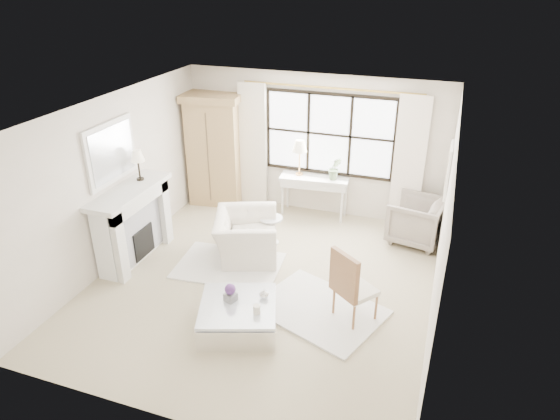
# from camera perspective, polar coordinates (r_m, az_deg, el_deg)

# --- Properties ---
(floor) EXTENTS (5.50, 5.50, 0.00)m
(floor) POSITION_cam_1_polar(r_m,az_deg,el_deg) (7.81, -1.98, -8.26)
(floor) COLOR tan
(floor) RESTS_ON ground
(ceiling) EXTENTS (5.50, 5.50, 0.00)m
(ceiling) POSITION_cam_1_polar(r_m,az_deg,el_deg) (6.67, -2.34, 11.25)
(ceiling) COLOR white
(ceiling) RESTS_ON ground
(wall_back) EXTENTS (5.00, 0.00, 5.00)m
(wall_back) POSITION_cam_1_polar(r_m,az_deg,el_deg) (9.57, 3.86, 7.40)
(wall_back) COLOR silver
(wall_back) RESTS_ON ground
(wall_front) EXTENTS (5.00, 0.00, 5.00)m
(wall_front) POSITION_cam_1_polar(r_m,az_deg,el_deg) (5.05, -13.72, -12.03)
(wall_front) COLOR beige
(wall_front) RESTS_ON ground
(wall_left) EXTENTS (0.00, 5.50, 5.50)m
(wall_left) POSITION_cam_1_polar(r_m,az_deg,el_deg) (8.31, -18.46, 3.12)
(wall_left) COLOR beige
(wall_left) RESTS_ON ground
(wall_right) EXTENTS (0.00, 5.50, 5.50)m
(wall_right) POSITION_cam_1_polar(r_m,az_deg,el_deg) (6.73, 18.13, -2.32)
(wall_right) COLOR silver
(wall_right) RESTS_ON ground
(window_pane) EXTENTS (2.40, 0.02, 1.50)m
(window_pane) POSITION_cam_1_polar(r_m,az_deg,el_deg) (9.40, 5.65, 8.60)
(window_pane) COLOR white
(window_pane) RESTS_ON wall_back
(window_frame) EXTENTS (2.50, 0.04, 1.50)m
(window_frame) POSITION_cam_1_polar(r_m,az_deg,el_deg) (9.39, 5.63, 8.58)
(window_frame) COLOR black
(window_frame) RESTS_ON wall_back
(curtain_rod) EXTENTS (3.30, 0.04, 0.04)m
(curtain_rod) POSITION_cam_1_polar(r_m,az_deg,el_deg) (9.12, 5.80, 13.71)
(curtain_rod) COLOR #AA873B
(curtain_rod) RESTS_ON wall_back
(curtain_left) EXTENTS (0.55, 0.10, 2.47)m
(curtain_left) POSITION_cam_1_polar(r_m,az_deg,el_deg) (9.88, -3.09, 7.34)
(curtain_left) COLOR silver
(curtain_left) RESTS_ON ground
(curtain_right) EXTENTS (0.55, 0.10, 2.47)m
(curtain_right) POSITION_cam_1_polar(r_m,az_deg,el_deg) (9.23, 14.52, 5.14)
(curtain_right) COLOR white
(curtain_right) RESTS_ON ground
(fireplace) EXTENTS (0.58, 1.66, 1.26)m
(fireplace) POSITION_cam_1_polar(r_m,az_deg,el_deg) (8.47, -16.57, -1.43)
(fireplace) COLOR silver
(fireplace) RESTS_ON ground
(mirror_frame) EXTENTS (0.05, 1.15, 0.95)m
(mirror_frame) POSITION_cam_1_polar(r_m,az_deg,el_deg) (8.13, -18.77, 6.27)
(mirror_frame) COLOR silver
(mirror_frame) RESTS_ON wall_left
(mirror_glass) EXTENTS (0.02, 1.00, 0.80)m
(mirror_glass) POSITION_cam_1_polar(r_m,az_deg,el_deg) (8.11, -18.60, 6.25)
(mirror_glass) COLOR silver
(mirror_glass) RESTS_ON wall_left
(art_frame) EXTENTS (0.04, 0.62, 0.82)m
(art_frame) POSITION_cam_1_polar(r_m,az_deg,el_deg) (8.21, 18.70, 4.32)
(art_frame) COLOR white
(art_frame) RESTS_ON wall_right
(art_canvas) EXTENTS (0.01, 0.52, 0.72)m
(art_canvas) POSITION_cam_1_polar(r_m,az_deg,el_deg) (8.21, 18.56, 4.34)
(art_canvas) COLOR beige
(art_canvas) RESTS_ON wall_right
(mantel_lamp) EXTENTS (0.22, 0.22, 0.51)m
(mantel_lamp) POSITION_cam_1_polar(r_m,az_deg,el_deg) (8.36, -15.99, 5.83)
(mantel_lamp) COLOR black
(mantel_lamp) RESTS_ON fireplace
(armoire) EXTENTS (1.21, 0.85, 2.24)m
(armoire) POSITION_cam_1_polar(r_m,az_deg,el_deg) (10.06, -7.47, 6.92)
(armoire) COLOR tan
(armoire) RESTS_ON floor
(console_table) EXTENTS (1.34, 0.58, 0.80)m
(console_table) POSITION_cam_1_polar(r_m,az_deg,el_deg) (9.69, 3.89, 1.62)
(console_table) COLOR silver
(console_table) RESTS_ON floor
(console_lamp) EXTENTS (0.28, 0.28, 0.69)m
(console_lamp) POSITION_cam_1_polar(r_m,az_deg,el_deg) (9.43, 2.27, 7.21)
(console_lamp) COLOR #BF8742
(console_lamp) RESTS_ON console_table
(orchid_plant) EXTENTS (0.29, 0.26, 0.44)m
(orchid_plant) POSITION_cam_1_polar(r_m,az_deg,el_deg) (9.36, 6.28, 4.73)
(orchid_plant) COLOR #617B52
(orchid_plant) RESTS_ON console_table
(side_table) EXTENTS (0.40, 0.40, 0.51)m
(side_table) POSITION_cam_1_polar(r_m,az_deg,el_deg) (8.68, -1.01, -1.90)
(side_table) COLOR white
(side_table) RESTS_ON floor
(rug_left) EXTENTS (1.76, 1.31, 0.03)m
(rug_left) POSITION_cam_1_polar(r_m,az_deg,el_deg) (8.23, -5.86, -6.33)
(rug_left) COLOR silver
(rug_left) RESTS_ON floor
(rug_right) EXTENTS (2.03, 1.78, 0.03)m
(rug_right) POSITION_cam_1_polar(r_m,az_deg,el_deg) (7.25, 4.50, -11.27)
(rug_right) COLOR silver
(rug_right) RESTS_ON floor
(club_armchair) EXTENTS (1.33, 1.42, 0.75)m
(club_armchair) POSITION_cam_1_polar(r_m,az_deg,el_deg) (8.31, -3.88, -3.02)
(club_armchair) COLOR silver
(club_armchair) RESTS_ON floor
(wingback_chair) EXTENTS (1.04, 1.02, 0.81)m
(wingback_chair) POSITION_cam_1_polar(r_m,az_deg,el_deg) (9.04, 15.30, -1.17)
(wingback_chair) COLOR gray
(wingback_chair) RESTS_ON floor
(french_chair) EXTENTS (0.68, 0.68, 1.08)m
(french_chair) POSITION_cam_1_polar(r_m,az_deg,el_deg) (6.99, 8.42, -10.12)
(french_chair) COLOR #95653E
(french_chair) RESTS_ON floor
(coffee_table) EXTENTS (1.27, 1.27, 0.38)m
(coffee_table) POSITION_cam_1_polar(r_m,az_deg,el_deg) (6.86, -4.77, -12.01)
(coffee_table) COLOR white
(coffee_table) RESTS_ON floor
(planter_box) EXTENTS (0.18, 0.18, 0.11)m
(planter_box) POSITION_cam_1_polar(r_m,az_deg,el_deg) (6.79, -5.67, -9.87)
(planter_box) COLOR slate
(planter_box) RESTS_ON coffee_table
(planter_flowers) EXTENTS (0.15, 0.15, 0.15)m
(planter_flowers) POSITION_cam_1_polar(r_m,az_deg,el_deg) (6.72, -5.72, -8.99)
(planter_flowers) COLOR #542C6E
(planter_flowers) RESTS_ON planter_box
(pillar_candle) EXTENTS (0.10, 0.10, 0.12)m
(pillar_candle) POSITION_cam_1_polar(r_m,az_deg,el_deg) (6.54, -2.68, -11.27)
(pillar_candle) COLOR silver
(pillar_candle) RESTS_ON coffee_table
(coffee_vase) EXTENTS (0.14, 0.14, 0.14)m
(coffee_vase) POSITION_cam_1_polar(r_m,az_deg,el_deg) (6.80, -1.83, -9.54)
(coffee_vase) COLOR silver
(coffee_vase) RESTS_ON coffee_table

